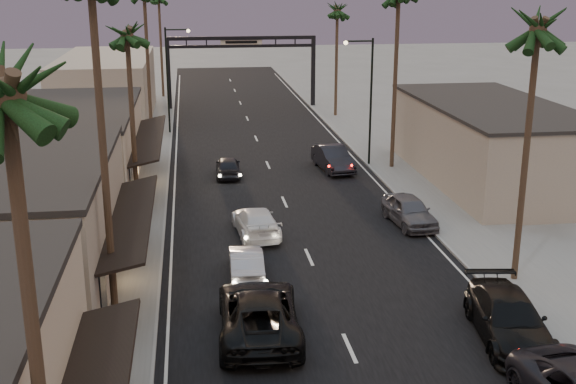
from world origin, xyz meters
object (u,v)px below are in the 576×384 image
object	(u,v)px
arch	(241,54)
streetlight_right	(367,91)
oncoming_pickup	(259,313)
palm_la	(3,71)
curbside_black	(509,318)
oncoming_silver	(246,263)
palm_rc	(337,5)
streetlight_left	(170,72)
palm_ra	(539,17)
palm_lc	(126,27)

from	to	relation	value
arch	streetlight_right	distance (m)	25.94
arch	oncoming_pickup	xyz separation A→B (m)	(-3.17, -49.48, -4.64)
palm_la	curbside_black	bearing A→B (deg)	34.11
streetlight_right	oncoming_silver	size ratio (longest dim) A/B	2.17
oncoming_silver	curbside_black	size ratio (longest dim) A/B	0.71
palm_la	palm_rc	world-z (taller)	palm_la
streetlight_left	curbside_black	xyz separation A→B (m)	(12.92, -39.11, -4.48)
streetlight_left	oncoming_pickup	size ratio (longest dim) A/B	1.40
arch	streetlight_right	world-z (taller)	streetlight_right
palm_la	palm_rc	distance (m)	57.63
palm_la	oncoming_pickup	size ratio (longest dim) A/B	2.05
palm_rc	curbside_black	size ratio (longest dim) A/B	2.09
palm_rc	oncoming_pickup	bearing A→B (deg)	-105.15
streetlight_left	palm_ra	size ratio (longest dim) A/B	0.68
arch	palm_rc	bearing A→B (deg)	-34.89
streetlight_left	palm_ra	xyz separation A→B (m)	(15.52, -34.00, 6.11)
arch	palm_rc	size ratio (longest dim) A/B	1.25
streetlight_left	oncoming_pickup	xyz separation A→B (m)	(3.75, -37.48, -4.43)
arch	palm_ra	distance (m)	47.17
streetlight_right	curbside_black	bearing A→B (deg)	-92.03
streetlight_left	oncoming_pickup	bearing A→B (deg)	-84.29
palm_ra	palm_rc	bearing A→B (deg)	90.00
oncoming_pickup	palm_la	bearing A→B (deg)	67.58
palm_ra	curbside_black	size ratio (longest dim) A/B	2.26
arch	curbside_black	world-z (taller)	arch
streetlight_right	curbside_black	xyz separation A→B (m)	(-0.92, -26.11, -4.48)
palm_lc	palm_la	bearing A→B (deg)	-90.00
streetlight_right	streetlight_left	distance (m)	18.99
palm_la	oncoming_silver	size ratio (longest dim) A/B	3.18
palm_lc	palm_ra	bearing A→B (deg)	-34.90
palm_rc	oncoming_pickup	size ratio (longest dim) A/B	1.89
oncoming_silver	palm_la	bearing A→B (deg)	74.01
streetlight_left	palm_rc	distance (m)	17.42
oncoming_pickup	curbside_black	xyz separation A→B (m)	(9.17, -1.63, -0.05)
oncoming_silver	streetlight_right	bearing A→B (deg)	-116.42
palm_rc	curbside_black	bearing A→B (deg)	-93.30
streetlight_left	palm_lc	world-z (taller)	palm_lc
arch	oncoming_pickup	bearing A→B (deg)	-93.67
palm_ra	palm_lc	bearing A→B (deg)	145.10
streetlight_right	streetlight_left	xyz separation A→B (m)	(-13.84, 13.00, 0.00)
streetlight_left	palm_ra	distance (m)	37.87
palm_lc	palm_rc	bearing A→B (deg)	58.44
arch	oncoming_silver	bearing A→B (deg)	-94.15
streetlight_left	curbside_black	size ratio (longest dim) A/B	1.54
palm_la	curbside_black	xyz separation A→B (m)	(14.60, 9.89, -10.60)
oncoming_pickup	arch	bearing A→B (deg)	-90.84
palm_lc	streetlight_right	bearing A→B (deg)	30.11
palm_ra	oncoming_silver	size ratio (longest dim) A/B	3.18
palm_ra	oncoming_pickup	xyz separation A→B (m)	(-11.77, -3.48, -10.55)
palm_la	arch	bearing A→B (deg)	81.97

